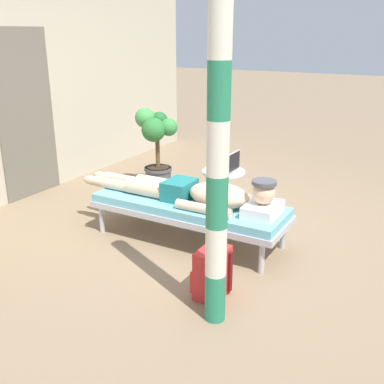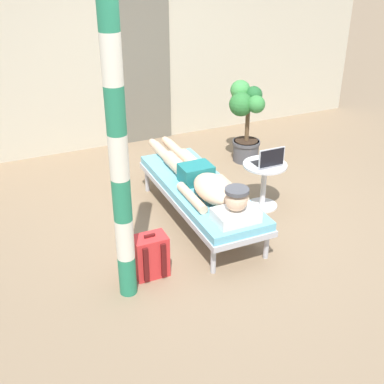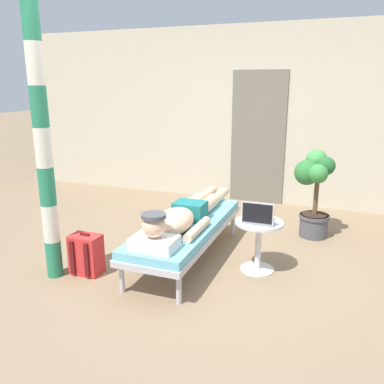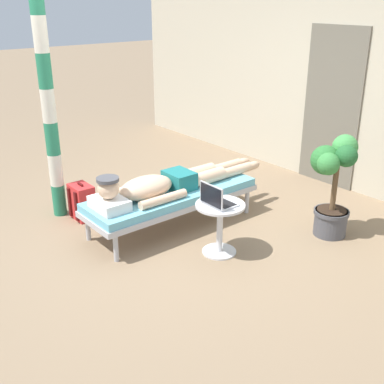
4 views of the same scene
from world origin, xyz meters
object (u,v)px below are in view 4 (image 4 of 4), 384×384
potted_plant (333,180)px  lounge_chair (172,197)px  backpack (82,202)px  porch_post (48,106)px  side_table (220,220)px  person_reclining (164,184)px  laptop (216,200)px

potted_plant → lounge_chair: bearing=-135.6°
backpack → porch_post: 1.12m
potted_plant → porch_post: (-2.27, -2.00, 0.67)m
side_table → porch_post: size_ratio=0.21×
person_reclining → laptop: (0.78, 0.04, 0.06)m
lounge_chair → potted_plant: (1.20, 1.17, 0.26)m
laptop → potted_plant: bearing=71.0°
person_reclining → backpack: size_ratio=5.12×
side_table → porch_post: (-1.85, -0.83, 0.92)m
side_table → backpack: (-1.58, -0.67, -0.16)m
side_table → potted_plant: (0.42, 1.18, 0.25)m
lounge_chair → side_table: 0.78m
person_reclining → laptop: laptop is taller
person_reclining → porch_post: (-1.07, -0.73, 0.76)m
potted_plant → side_table: bearing=-109.8°
side_table → potted_plant: bearing=70.2°
side_table → porch_post: porch_post is taller
lounge_chair → person_reclining: person_reclining is taller
person_reclining → backpack: (-0.80, -0.57, -0.32)m
side_table → lounge_chair: bearing=179.8°
laptop → porch_post: size_ratio=0.12×
person_reclining → backpack: 1.04m
laptop → porch_post: bearing=-157.2°
lounge_chair → potted_plant: potted_plant is taller
lounge_chair → potted_plant: size_ratio=1.85×
backpack → potted_plant: (2.00, 1.84, 0.41)m
backpack → potted_plant: bearing=42.6°
person_reclining → backpack: person_reclining is taller
lounge_chair → backpack: size_ratio=4.63×
backpack → potted_plant: potted_plant is taller
person_reclining → backpack: bearing=-144.4°
person_reclining → side_table: 0.80m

